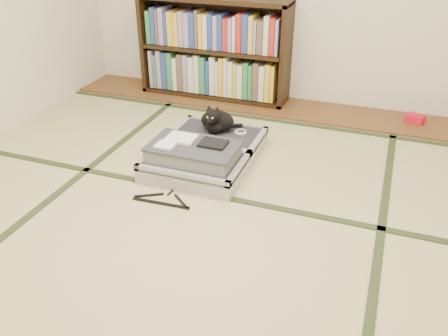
% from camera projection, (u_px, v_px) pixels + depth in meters
% --- Properties ---
extents(floor, '(4.50, 4.50, 0.00)m').
position_uv_depth(floor, '(195.00, 233.00, 2.71)').
color(floor, tan).
rests_on(floor, ground).
extents(wood_strip, '(4.00, 0.50, 0.02)m').
position_uv_depth(wood_strip, '(281.00, 107.00, 4.34)').
color(wood_strip, brown).
rests_on(wood_strip, ground).
extents(red_item, '(0.17, 0.14, 0.07)m').
position_uv_depth(red_item, '(415.00, 119.00, 4.00)').
color(red_item, red).
rests_on(red_item, wood_strip).
extents(tatami_borders, '(4.00, 4.50, 0.01)m').
position_uv_depth(tatami_borders, '(224.00, 189.00, 3.11)').
color(tatami_borders, '#2D381E').
rests_on(tatami_borders, ground).
extents(bookcase, '(1.40, 0.32, 0.92)m').
position_uv_depth(bookcase, '(214.00, 50.00, 4.38)').
color(bookcase, black).
rests_on(bookcase, wood_strip).
extents(suitcase, '(0.67, 0.89, 0.26)m').
position_uv_depth(suitcase, '(204.00, 153.00, 3.37)').
color(suitcase, '#A2A1A6').
rests_on(suitcase, floor).
extents(cat, '(0.30, 0.30, 0.24)m').
position_uv_depth(cat, '(217.00, 121.00, 3.55)').
color(cat, black).
rests_on(cat, suitcase).
extents(cable_coil, '(0.09, 0.09, 0.02)m').
position_uv_depth(cable_coil, '(241.00, 132.00, 3.57)').
color(cable_coil, white).
rests_on(cable_coil, suitcase).
extents(hanger, '(0.39, 0.19, 0.01)m').
position_uv_depth(hanger, '(163.00, 201.00, 2.98)').
color(hanger, black).
rests_on(hanger, floor).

